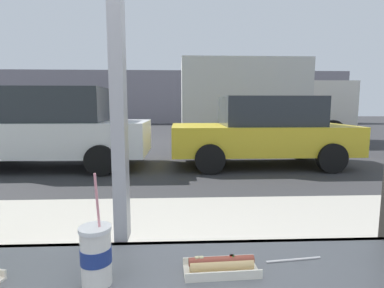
% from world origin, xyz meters
% --- Properties ---
extents(ground_plane, '(60.00, 60.00, 0.00)m').
position_xyz_m(ground_plane, '(0.00, 8.00, 0.00)').
color(ground_plane, '#2D2D30').
extents(sidewalk_strip, '(16.00, 2.80, 0.16)m').
position_xyz_m(sidewalk_strip, '(0.00, 1.60, 0.08)').
color(sidewalk_strip, '#9E998E').
rests_on(sidewalk_strip, ground).
extents(building_facade_far, '(28.00, 1.20, 4.18)m').
position_xyz_m(building_facade_far, '(0.00, 23.50, 2.09)').
color(building_facade_far, gray).
rests_on(building_facade_far, ground).
extents(soda_cup_right, '(0.09, 0.09, 0.33)m').
position_xyz_m(soda_cup_right, '(-0.02, -0.22, 1.02)').
color(soda_cup_right, silver).
rests_on(soda_cup_right, window_counter).
extents(hotdog_tray_near, '(0.24, 0.11, 0.05)m').
position_xyz_m(hotdog_tray_near, '(0.35, -0.18, 0.95)').
color(hotdog_tray_near, silver).
rests_on(hotdog_tray_near, window_counter).
extents(loose_straw, '(0.19, 0.03, 0.01)m').
position_xyz_m(loose_straw, '(0.60, -0.12, 0.93)').
color(loose_straw, white).
rests_on(loose_straw, window_counter).
extents(parked_car_white, '(4.60, 2.04, 1.83)m').
position_xyz_m(parked_car_white, '(-2.77, 5.99, 0.92)').
color(parked_car_white, silver).
rests_on(parked_car_white, ground).
extents(parked_car_yellow, '(4.23, 1.95, 1.64)m').
position_xyz_m(parked_car_yellow, '(2.23, 5.99, 0.84)').
color(parked_car_yellow, gold).
rests_on(parked_car_yellow, ground).
extents(box_truck, '(6.55, 2.44, 3.19)m').
position_xyz_m(box_truck, '(3.42, 10.87, 1.71)').
color(box_truck, beige).
rests_on(box_truck, ground).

